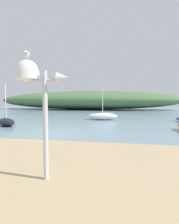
{
  "coord_description": "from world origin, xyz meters",
  "views": [
    {
      "loc": [
        4.52,
        -11.75,
        2.17
      ],
      "look_at": [
        1.89,
        2.53,
        1.26
      ],
      "focal_mm": 28.37,
      "sensor_mm": 36.0,
      "label": 1
    }
  ],
  "objects_px": {
    "mast_structure": "(32,80)",
    "seagull_on_radar": "(27,54)",
    "sailboat_far_left": "(103,116)",
    "sailboat_centre_water": "(6,122)"
  },
  "relations": [
    {
      "from": "mast_structure",
      "to": "seagull_on_radar",
      "type": "xyz_separation_m",
      "value": [
        -0.14,
        0.01,
        0.63
      ]
    },
    {
      "from": "seagull_on_radar",
      "to": "mast_structure",
      "type": "bearing_deg",
      "value": -5.19
    },
    {
      "from": "seagull_on_radar",
      "to": "sailboat_centre_water",
      "type": "height_order",
      "value": "sailboat_centre_water"
    },
    {
      "from": "mast_structure",
      "to": "sailboat_centre_water",
      "type": "height_order",
      "value": "sailboat_centre_water"
    },
    {
      "from": "seagull_on_radar",
      "to": "sailboat_far_left",
      "type": "relative_size",
      "value": 0.08
    },
    {
      "from": "sailboat_centre_water",
      "to": "seagull_on_radar",
      "type": "bearing_deg",
      "value": -51.92
    },
    {
      "from": "mast_structure",
      "to": "sailboat_far_left",
      "type": "bearing_deg",
      "value": 89.95
    },
    {
      "from": "sailboat_far_left",
      "to": "sailboat_centre_water",
      "type": "distance_m",
      "value": 10.01
    },
    {
      "from": "seagull_on_radar",
      "to": "sailboat_centre_water",
      "type": "xyz_separation_m",
      "value": [
        -7.8,
        9.95,
        -3.0
      ]
    },
    {
      "from": "mast_structure",
      "to": "sailboat_centre_water",
      "type": "xyz_separation_m",
      "value": [
        -7.94,
        9.96,
        -2.36
      ]
    }
  ]
}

